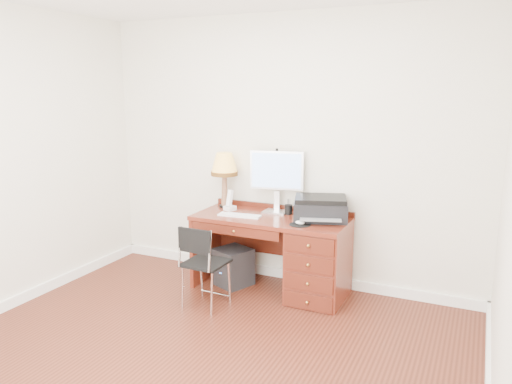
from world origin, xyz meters
The scene contains 12 objects.
ground centered at (0.00, 0.00, 0.00)m, with size 4.00×4.00×0.00m, color #3B160D.
room_shell centered at (0.00, 0.63, 0.05)m, with size 4.00×4.00×4.00m.
desk centered at (0.32, 1.40, 0.41)m, with size 1.50×0.67×0.75m.
monitor centered at (-0.02, 1.61, 1.14)m, with size 0.53×0.22×0.62m.
keyboard centered at (-0.29, 1.29, 0.76)m, with size 0.42×0.12×0.02m, color white.
mouse_pad centered at (0.36, 1.24, 0.76)m, with size 0.20×0.20×0.04m.
printer centered at (0.46, 1.51, 0.86)m, with size 0.59×0.52×0.22m.
leg_lamp centered at (-0.60, 1.57, 1.17)m, with size 0.28×0.28×0.57m.
phone centered at (-0.49, 1.46, 0.81)m, with size 0.13×0.13×0.21m.
pen_cup centered at (0.12, 1.56, 0.80)m, with size 0.08×0.08×0.10m, color black.
chair centered at (-0.40, 0.75, 0.47)m, with size 0.38×0.38×0.78m.
equipment_box centered at (-0.40, 1.36, 0.19)m, with size 0.32×0.32×0.38m, color black.
Camera 1 is at (1.83, -2.92, 1.98)m, focal length 35.00 mm.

